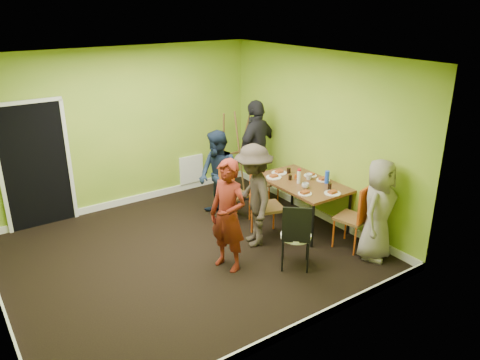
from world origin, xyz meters
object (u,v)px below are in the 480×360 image
Objects in this scene: easel at (235,151)px; person_left_far at (218,176)px; chair_back_end at (260,167)px; person_left_near at (254,196)px; person_standing at (228,216)px; chair_left_near at (262,202)px; chair_bentwood at (296,233)px; blue_bottle at (327,177)px; person_front_end at (378,210)px; dining_table at (303,185)px; person_back_end at (257,150)px; orange_bottle at (296,177)px; chair_left_far at (232,191)px; chair_front_end at (357,214)px; thermos at (299,177)px.

person_left_far is (-0.95, -0.92, -0.02)m from easel.
chair_back_end is 0.59× the size of person_left_near.
person_standing is (-1.67, -2.34, 0.01)m from easel.
easel is at bearing 133.34° from person_left_far.
chair_left_near is 1.10× the size of chair_bentwood.
blue_bottle is 1.16m from person_front_end.
person_front_end is (0.98, -1.40, 0.14)m from chair_left_near.
dining_table is 0.81× the size of person_back_end.
orange_bottle is at bearing 90.92° from chair_bentwood.
chair_left_far is 0.33m from person_left_far.
person_standing is at bearing -160.03° from orange_bottle.
easel reaches higher than person_front_end.
chair_front_end is at bearing 27.90° from person_left_far.
chair_left_near is 0.31m from person_left_near.
chair_front_end is 1.96m from person_standing.
person_left_far is 1.03× the size of person_front_end.
easel is (-0.06, 0.72, 0.12)m from chair_back_end.
chair_back_end is 0.59× the size of easel.
orange_bottle is at bearing 91.81° from person_standing.
dining_table is 1.17m from chair_left_far.
chair_left_far is 0.61× the size of person_left_near.
dining_table is 0.98× the size of person_left_far.
person_back_end is (0.13, 1.33, 0.07)m from thermos.
person_standing reaches higher than person_left_near.
thermos is at bearing -116.05° from orange_bottle.
chair_left_near is 0.85m from orange_bottle.
dining_table is at bearing 45.68° from person_left_far.
easel is 1.07× the size of person_front_end.
chair_back_end is 4.55× the size of blue_bottle.
thermos is at bearing 40.31° from chair_left_far.
person_standing is at bearing -41.22° from chair_left_far.
chair_front_end is (0.93, -1.09, -0.03)m from chair_left_near.
person_back_end is (0.04, 1.15, 0.14)m from orange_bottle.
thermos is 1.34m from person_back_end.
person_left_far is at bearing -8.51° from chair_back_end.
thermos is (0.73, -0.00, 0.25)m from chair_left_near.
chair_front_end is 2.35m from person_left_far.
person_left_near is 1.79m from person_front_end.
easel is 3.30m from person_front_end.
easel is (0.93, 2.90, 0.24)m from chair_bentwood.
chair_bentwood is (-0.18, -1.00, -0.06)m from chair_left_near.
easel is at bearing 137.92° from chair_left_far.
blue_bottle is (1.17, -1.01, 0.31)m from chair_left_far.
easel is at bearing 75.56° from person_front_end.
person_standing is (-1.74, -1.63, 0.13)m from chair_back_end.
person_back_end reaches higher than chair_bentwood.
orange_bottle is 1.08m from person_left_near.
person_left_far is at bearing 141.81° from orange_bottle.
blue_bottle is at bearing 71.30° from chair_bentwood.
dining_table is at bearing 115.78° from person_left_near.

